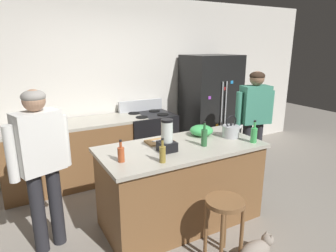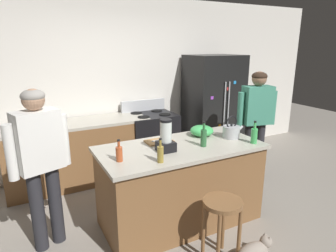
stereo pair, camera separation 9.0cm
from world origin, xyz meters
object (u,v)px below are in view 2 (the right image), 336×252
at_px(person_by_island_left, 40,156).
at_px(mixing_bowl, 202,131).
at_px(person_by_sink_right, 256,117).
at_px(bottle_vinegar, 160,154).
at_px(kitchen_island, 180,184).
at_px(cat, 254,252).
at_px(bottle_soda, 254,135).
at_px(bar_stool, 222,214).
at_px(tea_kettle, 231,131).
at_px(blender_appliance, 166,138).
at_px(refrigerator, 213,108).
at_px(bottle_olive_oil, 204,137).
at_px(stove_range, 151,141).
at_px(bottle_cooking_sauce, 119,153).
at_px(cutting_board, 159,141).
at_px(chef_knife, 161,140).

relative_size(person_by_island_left, mixing_bowl, 5.73).
relative_size(person_by_sink_right, bottle_vinegar, 6.90).
bearing_deg(kitchen_island, cat, -73.33).
bearing_deg(bottle_vinegar, mixing_bowl, 32.30).
height_order(person_by_island_left, bottle_soda, person_by_island_left).
relative_size(bar_stool, tea_kettle, 2.27).
relative_size(person_by_island_left, tea_kettle, 5.83).
xyz_separation_m(blender_appliance, tea_kettle, (0.89, 0.04, -0.06)).
bearing_deg(blender_appliance, refrigerator, 42.13).
height_order(bottle_olive_oil, tea_kettle, bottle_olive_oil).
xyz_separation_m(person_by_island_left, bottle_olive_oil, (1.60, -0.36, 0.05)).
bearing_deg(stove_range, mixing_bowl, -86.26).
relative_size(bottle_soda, tea_kettle, 0.93).
distance_m(stove_range, bottle_cooking_sauce, 2.01).
distance_m(bottle_vinegar, mixing_bowl, 0.95).
bearing_deg(cutting_board, tea_kettle, -16.09).
height_order(refrigerator, cat, refrigerator).
bearing_deg(kitchen_island, bar_stool, -88.91).
bearing_deg(bottle_olive_oil, kitchen_island, 150.08).
bearing_deg(cutting_board, mixing_bowl, -1.72).
distance_m(bottle_cooking_sauce, bottle_olive_oil, 0.94).
bearing_deg(person_by_sink_right, stove_range, 134.71).
xyz_separation_m(stove_range, bar_stool, (-0.31, -2.27, 0.02)).
bearing_deg(cat, chef_knife, 109.80).
bearing_deg(bottle_vinegar, person_by_sink_right, 20.52).
xyz_separation_m(kitchen_island, person_by_sink_right, (1.45, 0.38, 0.53)).
relative_size(cat, blender_appliance, 1.53).
bearing_deg(refrigerator, bottle_soda, -112.56).
bearing_deg(blender_appliance, person_by_island_left, 165.53).
height_order(bottle_soda, bottle_cooking_sauce, bottle_soda).
bearing_deg(cat, refrigerator, 62.88).
relative_size(kitchen_island, mixing_bowl, 6.42).
xyz_separation_m(person_by_sink_right, blender_appliance, (-1.67, -0.45, 0.07)).
height_order(cutting_board, chef_knife, chef_knife).
height_order(cat, blender_appliance, blender_appliance).
distance_m(kitchen_island, person_by_island_left, 1.50).
bearing_deg(bottle_olive_oil, tea_kettle, 12.41).
xyz_separation_m(bar_stool, bottle_vinegar, (-0.41, 0.44, 0.51)).
height_order(stove_range, cat, stove_range).
relative_size(stove_range, cat, 2.11).
height_order(bottle_olive_oil, cutting_board, bottle_olive_oil).
xyz_separation_m(kitchen_island, bottle_olive_oil, (0.21, -0.12, 0.56)).
bearing_deg(bottle_soda, kitchen_island, 158.71).
distance_m(person_by_island_left, bottle_cooking_sauce, 0.75).
height_order(kitchen_island, bottle_vinegar, bottle_vinegar).
xyz_separation_m(bar_stool, bottle_olive_oil, (0.20, 0.62, 0.53)).
bearing_deg(bottle_soda, cutting_board, 150.69).
height_order(bottle_cooking_sauce, cutting_board, bottle_cooking_sauce).
bearing_deg(bar_stool, blender_appliance, 108.67).
bearing_deg(person_by_sink_right, kitchen_island, -165.18).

